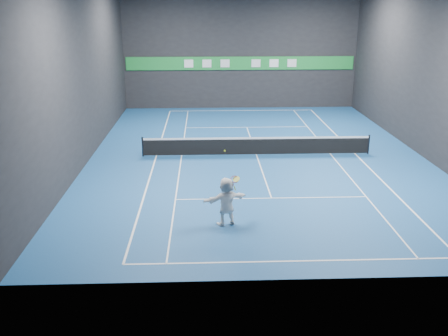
{
  "coord_description": "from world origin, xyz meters",
  "views": [
    {
      "loc": [
        -2.82,
        -26.16,
        7.96
      ],
      "look_at": [
        -2.05,
        -6.73,
        1.5
      ],
      "focal_mm": 40.0,
      "sensor_mm": 36.0,
      "label": 1
    }
  ],
  "objects_px": {
    "tennis_racket": "(235,181)",
    "player": "(226,201)",
    "tennis_net": "(257,145)",
    "tennis_ball": "(225,151)"
  },
  "relations": [
    {
      "from": "player",
      "to": "tennis_ball",
      "type": "relative_size",
      "value": 27.22
    },
    {
      "from": "tennis_ball",
      "to": "tennis_net",
      "type": "relative_size",
      "value": 0.01
    },
    {
      "from": "tennis_racket",
      "to": "player",
      "type": "bearing_deg",
      "value": -171.3
    },
    {
      "from": "player",
      "to": "tennis_racket",
      "type": "distance_m",
      "value": 0.86
    },
    {
      "from": "player",
      "to": "tennis_net",
      "type": "relative_size",
      "value": 0.15
    },
    {
      "from": "player",
      "to": "tennis_racket",
      "type": "xyz_separation_m",
      "value": [
        0.31,
        0.05,
        0.8
      ]
    },
    {
      "from": "tennis_racket",
      "to": "tennis_net",
      "type": "bearing_deg",
      "value": 78.95
    },
    {
      "from": "tennis_ball",
      "to": "tennis_racket",
      "type": "distance_m",
      "value": 1.18
    },
    {
      "from": "tennis_ball",
      "to": "tennis_racket",
      "type": "xyz_separation_m",
      "value": [
        0.37,
        -0.12,
        -1.11
      ]
    },
    {
      "from": "player",
      "to": "tennis_racket",
      "type": "relative_size",
      "value": 3.03
    }
  ]
}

